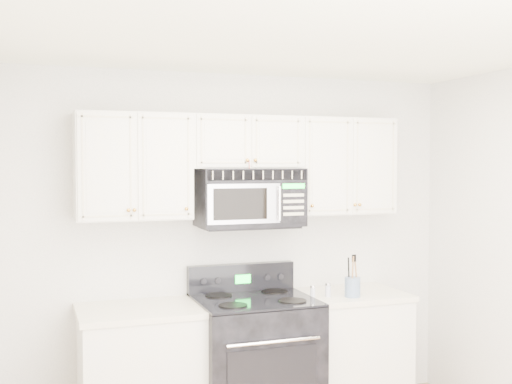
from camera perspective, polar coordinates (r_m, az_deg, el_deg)
name	(u,v)px	position (r m, az deg, el deg)	size (l,w,h in m)	color
room	(339,282)	(3.38, 7.42, -7.96)	(3.51, 3.51, 2.61)	olive
base_cabinet_left	(141,378)	(4.70, -10.20, -15.97)	(0.86, 0.65, 0.92)	beige
base_cabinet_right	(347,355)	(5.19, 8.09, -14.17)	(0.86, 0.65, 0.92)	beige
range	(255,360)	(4.84, -0.13, -14.67)	(0.84, 0.76, 1.14)	black
upper_cabinets	(243,161)	(4.79, -1.14, 2.76)	(2.44, 0.37, 0.75)	beige
microwave	(250,197)	(4.78, -0.57, -0.47)	(0.78, 0.44, 0.43)	black
utensil_crock	(352,287)	(4.89, 8.57, -8.31)	(0.12, 0.12, 0.31)	#556F9B
shaker_salt	(328,290)	(4.87, 6.41, -8.64)	(0.04, 0.04, 0.10)	#AAAABD
shaker_pepper	(313,292)	(4.82, 5.07, -8.82)	(0.04, 0.04, 0.09)	#AAAABD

